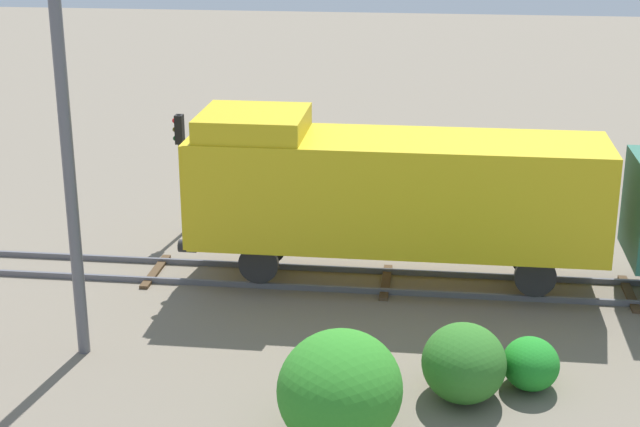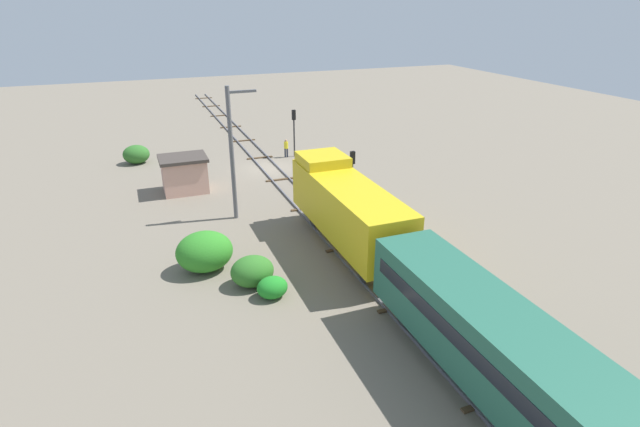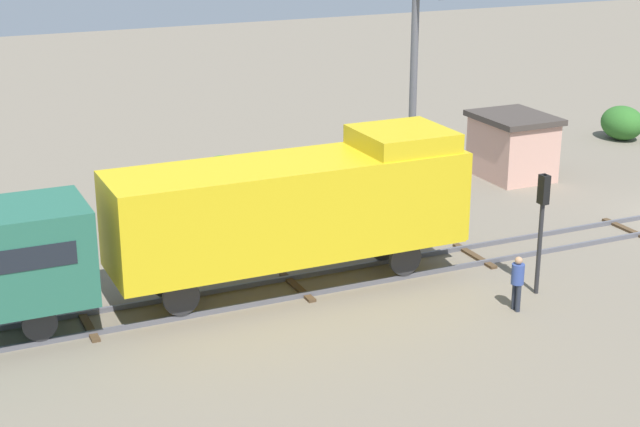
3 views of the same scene
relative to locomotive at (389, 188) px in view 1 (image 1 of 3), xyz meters
The scene contains 7 objects.
locomotive is the anchor object (origin of this frame).
traffic_signal_mid 7.46m from the locomotive, 117.11° to the right, with size 0.32×0.34×3.82m.
worker_by_signal 6.99m from the locomotive, 128.42° to the right, with size 0.38×0.38×1.70m.
catenary_mast 8.67m from the locomotive, 54.32° to the right, with size 1.94×0.28×8.73m.
bush_near 6.67m from the locomotive, 18.14° to the left, with size 2.22×1.82×1.62m, color #307226.
bush_mid 8.23m from the locomotive, ahead, with size 3.04×2.49×2.21m, color #308526.
bush_far 6.81m from the locomotive, 32.48° to the left, with size 1.53×1.25×1.11m, color #208826.
Camera 1 is at (25.09, 17.65, 10.57)m, focal length 55.00 mm.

